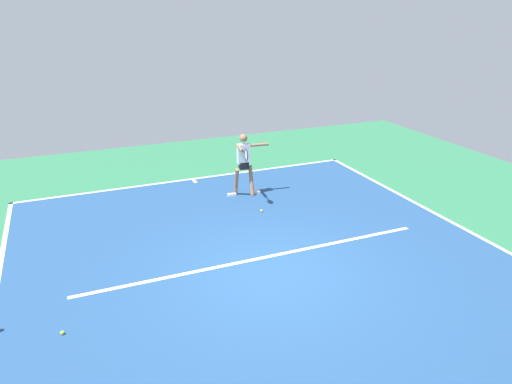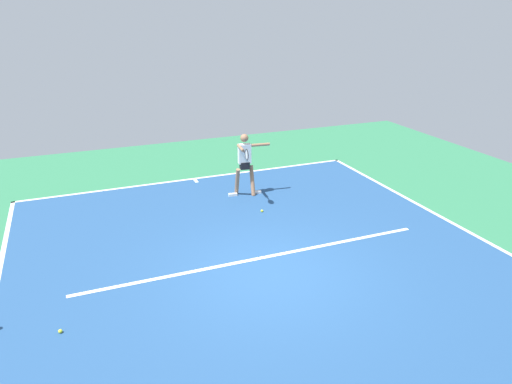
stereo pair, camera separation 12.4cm
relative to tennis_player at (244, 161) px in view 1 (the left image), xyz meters
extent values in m
plane|color=#2D754C|center=(0.98, 4.09, -1.00)|extent=(20.61, 20.61, 0.00)
cube|color=navy|center=(0.98, 4.09, -1.00)|extent=(10.12, 11.95, 0.00)
cube|color=white|center=(0.98, -1.84, -1.00)|extent=(10.12, 0.10, 0.01)
cube|color=white|center=(-4.03, 4.09, -1.00)|extent=(0.10, 11.95, 0.01)
cube|color=white|center=(0.98, 3.45, -1.00)|extent=(7.59, 0.10, 0.01)
cube|color=white|center=(0.98, -1.64, -1.00)|extent=(0.10, 0.30, 0.01)
cylinder|color=#9E7051|center=(-0.21, -0.01, -0.60)|extent=(0.15, 0.37, 0.84)
cube|color=white|center=(-0.34, 0.00, -0.96)|extent=(0.25, 0.12, 0.07)
cylinder|color=#9E7051|center=(0.22, -0.06, -0.60)|extent=(0.15, 0.37, 0.84)
cube|color=white|center=(0.35, -0.07, -0.96)|extent=(0.25, 0.12, 0.07)
cube|color=black|center=(0.00, -0.04, -0.14)|extent=(0.27, 0.23, 0.20)
cube|color=white|center=(0.00, -0.04, 0.19)|extent=(0.36, 0.21, 0.54)
sphere|color=#9E7051|center=(0.00, -0.04, 0.63)|extent=(0.22, 0.22, 0.22)
cylinder|color=#9E7051|center=(-0.43, 0.01, 0.41)|extent=(0.54, 0.14, 0.08)
cylinder|color=#9E7051|center=(0.20, 0.21, 0.44)|extent=(0.14, 0.54, 0.08)
cylinder|color=black|center=(0.24, 0.59, 0.44)|extent=(0.05, 0.22, 0.03)
torus|color=black|center=(0.27, 0.83, 0.44)|extent=(0.05, 0.29, 0.29)
cylinder|color=silver|center=(0.27, 0.83, 0.44)|extent=(0.03, 0.25, 0.25)
sphere|color=yellow|center=(0.02, 1.26, -0.97)|extent=(0.07, 0.07, 0.07)
sphere|color=#CCE033|center=(4.89, 4.51, -0.97)|extent=(0.07, 0.07, 0.07)
camera|label=1|loc=(4.41, 11.48, 3.92)|focal=33.32mm
camera|label=2|loc=(4.30, 11.53, 3.92)|focal=33.32mm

